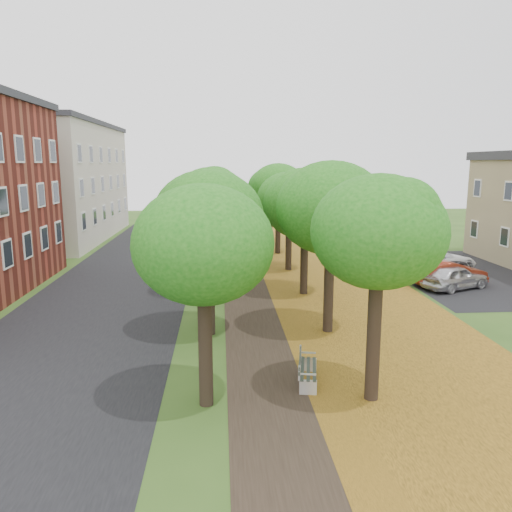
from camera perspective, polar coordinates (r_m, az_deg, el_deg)
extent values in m
plane|color=#2D4C19|center=(15.05, 3.08, -16.27)|extent=(120.00, 120.00, 0.00)
cube|color=black|center=(29.68, -15.20, -3.02)|extent=(8.00, 70.00, 0.01)
cube|color=black|center=(29.17, -0.57, -2.88)|extent=(3.20, 70.00, 0.01)
cube|color=#A7711E|center=(29.88, 9.05, -2.69)|extent=(7.50, 70.00, 0.01)
cube|color=black|center=(33.72, 22.88, -1.88)|extent=(9.00, 16.00, 0.01)
cylinder|color=black|center=(14.26, -5.80, -10.42)|extent=(0.40, 0.40, 3.39)
ellipsoid|color=#186114|center=(13.49, -6.04, 1.58)|extent=(4.03, 4.03, 3.43)
cylinder|color=black|center=(19.98, -5.31, -4.25)|extent=(0.40, 0.40, 3.39)
ellipsoid|color=#186114|center=(19.43, -5.46, 4.34)|extent=(4.03, 4.03, 3.43)
cylinder|color=black|center=(25.83, -5.05, -0.85)|extent=(0.40, 0.40, 3.39)
ellipsoid|color=#186114|center=(25.40, -5.16, 5.80)|extent=(4.03, 4.03, 3.43)
cylinder|color=black|center=(31.73, -4.88, 1.29)|extent=(0.40, 0.40, 3.39)
ellipsoid|color=#186114|center=(31.39, -4.96, 6.71)|extent=(4.03, 4.03, 3.43)
cylinder|color=black|center=(37.66, -4.76, 2.76)|extent=(0.40, 0.40, 3.39)
ellipsoid|color=#186114|center=(37.38, -4.83, 7.32)|extent=(4.03, 4.03, 3.43)
cylinder|color=black|center=(43.62, -4.68, 3.83)|extent=(0.40, 0.40, 3.39)
ellipsoid|color=#186114|center=(43.37, -4.74, 7.77)|extent=(4.03, 4.03, 3.43)
cylinder|color=black|center=(14.90, 13.27, -9.73)|extent=(0.40, 0.40, 3.39)
ellipsoid|color=#186114|center=(14.15, 13.78, 1.76)|extent=(4.03, 4.03, 3.43)
cylinder|color=black|center=(20.44, 8.30, -3.98)|extent=(0.40, 0.40, 3.39)
ellipsoid|color=#186114|center=(19.90, 8.53, 4.42)|extent=(4.03, 4.03, 3.43)
cylinder|color=black|center=(26.18, 5.52, -0.70)|extent=(0.40, 0.40, 3.39)
ellipsoid|color=#186114|center=(25.77, 5.63, 5.86)|extent=(4.03, 4.03, 3.43)
cylinder|color=black|center=(32.02, 3.74, 1.39)|extent=(0.40, 0.40, 3.39)
ellipsoid|color=#186114|center=(31.68, 3.81, 6.76)|extent=(4.03, 4.03, 3.43)
cylinder|color=black|center=(37.91, 2.52, 2.83)|extent=(0.40, 0.40, 3.39)
ellipsoid|color=#186114|center=(37.62, 2.56, 7.37)|extent=(4.03, 4.03, 3.43)
cylinder|color=black|center=(43.83, 1.62, 3.89)|extent=(0.40, 0.40, 3.39)
ellipsoid|color=#186114|center=(43.58, 1.64, 7.81)|extent=(4.03, 4.03, 3.43)
cube|color=beige|center=(48.80, -22.52, 7.67)|extent=(10.00, 20.00, 10.00)
cube|color=#2D2D33|center=(48.89, -22.96, 13.76)|extent=(10.30, 20.30, 0.40)
cube|color=#2C3730|center=(16.06, 6.01, -12.67)|extent=(0.81, 1.92, 0.04)
cube|color=#2C3730|center=(15.96, 5.04, -11.72)|extent=(0.38, 1.85, 0.27)
cube|color=silver|center=(15.38, 5.97, -14.72)|extent=(0.52, 0.15, 0.47)
cube|color=silver|center=(16.94, 6.01, -12.26)|extent=(0.52, 0.15, 0.47)
cube|color=silver|center=(15.21, 6.00, -13.29)|extent=(0.47, 0.15, 0.04)
cube|color=silver|center=(16.78, 6.04, -10.94)|extent=(0.47, 0.15, 0.04)
imported|color=silver|center=(29.30, 21.79, -2.25)|extent=(4.25, 3.05, 1.34)
imported|color=maroon|center=(30.02, 21.12, -1.85)|extent=(4.49, 2.29, 1.41)
imported|color=#323136|center=(33.01, 19.04, -0.57)|extent=(5.12, 2.09, 1.48)
imported|color=white|center=(33.35, 19.68, -0.46)|extent=(6.03, 4.17, 1.53)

